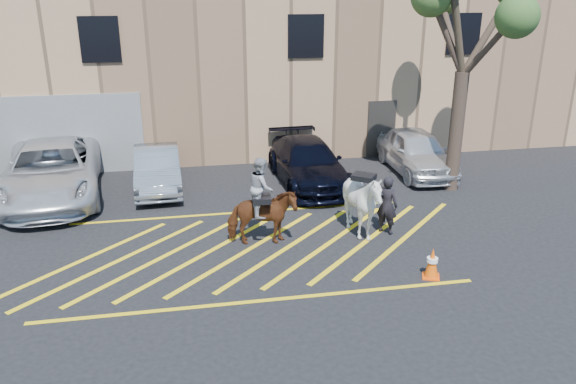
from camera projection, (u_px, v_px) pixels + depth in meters
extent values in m
plane|color=black|center=(247.00, 245.00, 14.45)|extent=(90.00, 90.00, 0.00)
imported|color=silver|center=(51.00, 171.00, 17.44)|extent=(3.45, 6.39, 1.70)
imported|color=#9297A0|center=(157.00, 169.00, 18.29)|extent=(1.61, 4.14, 1.34)
imported|color=black|center=(308.00, 163.00, 18.73)|extent=(2.25, 5.05, 1.44)
imported|color=silver|center=(416.00, 151.00, 19.89)|extent=(1.87, 4.49, 1.52)
imported|color=black|center=(387.00, 205.00, 14.89)|extent=(0.69, 0.68, 1.60)
cube|color=tan|center=(213.00, 54.00, 24.32)|extent=(32.00, 10.00, 7.00)
cube|color=black|center=(100.00, 39.00, 18.60)|extent=(1.30, 0.08, 1.50)
cube|color=black|center=(306.00, 36.00, 19.81)|extent=(1.30, 0.08, 1.50)
cube|color=black|center=(463.00, 34.00, 20.84)|extent=(1.30, 0.08, 1.50)
cube|color=#38332D|center=(381.00, 129.00, 21.53)|extent=(1.10, 0.08, 2.20)
cube|color=yellow|center=(75.00, 264.00, 13.45)|extent=(4.20, 4.20, 0.01)
cube|color=yellow|center=(120.00, 260.00, 13.63)|extent=(4.20, 4.20, 0.01)
cube|color=yellow|center=(164.00, 256.00, 13.81)|extent=(4.20, 4.20, 0.01)
cube|color=yellow|center=(207.00, 253.00, 13.99)|extent=(4.20, 4.20, 0.01)
cube|color=yellow|center=(249.00, 249.00, 14.17)|extent=(4.20, 4.20, 0.01)
cube|color=yellow|center=(290.00, 246.00, 14.35)|extent=(4.20, 4.20, 0.01)
cube|color=yellow|center=(329.00, 243.00, 14.53)|extent=(4.20, 4.20, 0.01)
cube|color=yellow|center=(368.00, 240.00, 14.71)|extent=(4.20, 4.20, 0.01)
cube|color=yellow|center=(406.00, 237.00, 14.90)|extent=(4.20, 4.20, 0.01)
cube|color=yellow|center=(239.00, 213.00, 16.48)|extent=(9.50, 0.12, 0.01)
cube|color=yellow|center=(263.00, 301.00, 11.87)|extent=(9.50, 0.12, 0.01)
imported|color=brown|center=(262.00, 217.00, 14.23)|extent=(1.81, 0.94, 1.48)
imported|color=#92929B|center=(261.00, 187.00, 13.95)|extent=(0.63, 0.78, 1.51)
cube|color=black|center=(262.00, 198.00, 14.06)|extent=(0.50, 0.60, 0.14)
imported|color=silver|center=(362.00, 204.00, 14.62)|extent=(2.22, 2.26, 1.87)
cube|color=black|center=(364.00, 177.00, 14.37)|extent=(0.72, 0.70, 0.14)
cube|color=#FF4C0A|center=(431.00, 276.00, 12.83)|extent=(0.50, 0.50, 0.03)
cone|color=#F9570A|center=(432.00, 262.00, 12.71)|extent=(0.32, 0.32, 0.70)
cylinder|color=white|center=(432.00, 260.00, 12.69)|extent=(0.25, 0.25, 0.10)
cylinder|color=#48342B|center=(456.00, 132.00, 17.79)|extent=(0.44, 0.44, 3.80)
cylinder|color=#4B392D|center=(489.00, 31.00, 17.00)|extent=(1.76, 0.51, 2.68)
cylinder|color=#4C382E|center=(451.00, 36.00, 17.57)|extent=(0.33, 1.88, 2.34)
cylinder|color=#4B3A2D|center=(447.00, 37.00, 16.67)|extent=(1.40, 0.20, 2.39)
cylinder|color=#413327|center=(488.00, 47.00, 16.25)|extent=(0.78, 1.62, 1.96)
cylinder|color=#473D2B|center=(457.00, 25.00, 16.32)|extent=(1.16, 0.77, 3.11)
sphere|color=#43622A|center=(517.00, 16.00, 15.33)|extent=(1.20, 1.20, 1.20)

